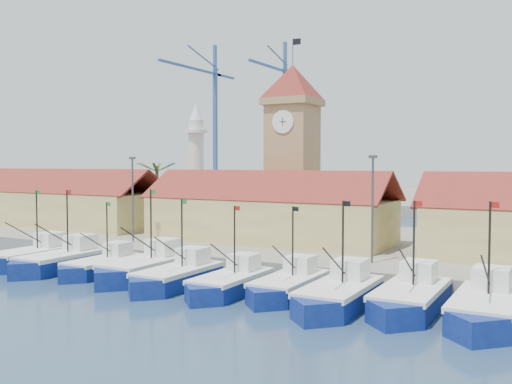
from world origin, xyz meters
The scene contains 21 objects.
ground centered at (0.00, 0.00, 0.00)m, with size 400.00×400.00×0.00m, color navy.
quay centered at (0.00, 24.00, 0.75)m, with size 140.00×32.00×1.50m, color gray.
terminal centered at (0.00, 110.00, 1.00)m, with size 240.00×80.00×2.00m, color gray.
boat_0 centered at (-16.60, 2.56, 0.79)m, with size 3.70×10.13×7.67m.
boat_1 centered at (-12.25, 2.33, 0.81)m, with size 3.77×10.34×7.82m.
boat_2 centered at (-7.69, 2.82, 0.70)m, with size 3.26×8.94×6.77m.
boat_3 centered at (-3.04, 3.08, 0.83)m, with size 3.89×10.65×8.06m.
boat_4 centered at (1.23, 1.82, 0.76)m, with size 3.57×9.77×7.40m.
boat_5 centered at (6.12, 1.93, 0.73)m, with size 3.38×9.27×7.02m.
boat_6 centered at (10.41, 3.21, 0.73)m, with size 3.39×9.30×7.03m.
boat_7 centered at (14.83, 1.82, 0.80)m, with size 3.72×10.20×7.72m.
boat_8 centered at (19.31, 3.31, 0.80)m, with size 3.75×10.28×7.78m.
boat_9 centered at (24.10, 2.80, 0.82)m, with size 3.82×10.47×7.93m.
hall_left centered at (-32.00, 20.00, 3.99)m, with size 31.20×10.13×7.61m.
hall_center centered at (0.00, 20.00, 3.99)m, with size 27.04×10.13×7.61m.
clock_tower centered at (0.00, 26.00, 11.96)m, with size 5.80×5.80×22.70m.
minaret centered at (-15.00, 28.00, 9.73)m, with size 3.00×3.00×16.30m.
palm_tree centered at (-20.00, 26.00, 6.25)m, with size 5.60×5.03×8.39m.
lamp_posts centered at (0.50, 12.00, 6.48)m, with size 80.70×0.25×9.03m.
crane_blue_far centered at (-60.10, 100.19, 24.93)m, with size 1.00×35.12×40.97m.
crane_blue_near centered at (-41.09, 106.94, 24.56)m, with size 1.00×29.99×41.03m.
Camera 1 is at (28.43, -34.19, 9.88)m, focal length 40.00 mm.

